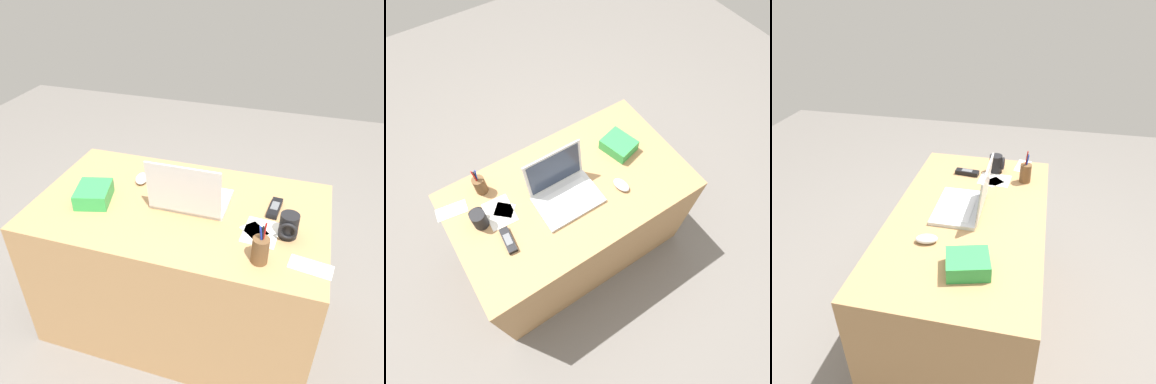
# 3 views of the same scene
# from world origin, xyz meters

# --- Properties ---
(ground_plane) EXTENTS (6.00, 6.00, 0.00)m
(ground_plane) POSITION_xyz_m (0.00, 0.00, 0.00)
(ground_plane) COLOR slate
(desk) EXTENTS (1.26, 0.73, 0.71)m
(desk) POSITION_xyz_m (0.00, 0.00, 0.35)
(desk) COLOR #A87C4F
(desk) RESTS_ON ground
(laptop) EXTENTS (0.32, 0.25, 0.24)m
(laptop) POSITION_xyz_m (-0.04, -0.01, 0.76)
(laptop) COLOR silver
(laptop) RESTS_ON desk
(computer_mouse) EXTENTS (0.08, 0.11, 0.03)m
(computer_mouse) POSITION_xyz_m (0.23, -0.13, 0.72)
(computer_mouse) COLOR silver
(computer_mouse) RESTS_ON desk
(coffee_mug_white) EXTENTS (0.07, 0.08, 0.10)m
(coffee_mug_white) POSITION_xyz_m (-0.46, 0.07, 0.76)
(coffee_mug_white) COLOR black
(coffee_mug_white) RESTS_ON desk
(cordless_phone) EXTENTS (0.06, 0.14, 0.03)m
(cordless_phone) POSITION_xyz_m (-0.40, -0.09, 0.72)
(cordless_phone) COLOR black
(cordless_phone) RESTS_ON desk
(pen_holder) EXTENTS (0.06, 0.06, 0.18)m
(pen_holder) POSITION_xyz_m (-0.38, 0.24, 0.76)
(pen_holder) COLOR brown
(pen_holder) RESTS_ON desk
(snack_bag) EXTENTS (0.18, 0.20, 0.07)m
(snack_bag) POSITION_xyz_m (0.37, 0.07, 0.74)
(snack_bag) COLOR green
(snack_bag) RESTS_ON desk
(paper_note_near_laptop) EXTENTS (0.14, 0.18, 0.00)m
(paper_note_near_laptop) POSITION_xyz_m (-0.36, 0.08, 0.71)
(paper_note_near_laptop) COLOR white
(paper_note_near_laptop) RESTS_ON desk
(paper_note_left) EXTENTS (0.12, 0.12, 0.00)m
(paper_note_left) POSITION_xyz_m (-0.34, 0.07, 0.71)
(paper_note_left) COLOR white
(paper_note_left) RESTS_ON desk
(paper_note_right) EXTENTS (0.16, 0.09, 0.00)m
(paper_note_right) POSITION_xyz_m (-0.56, 0.21, 0.71)
(paper_note_right) COLOR white
(paper_note_right) RESTS_ON desk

